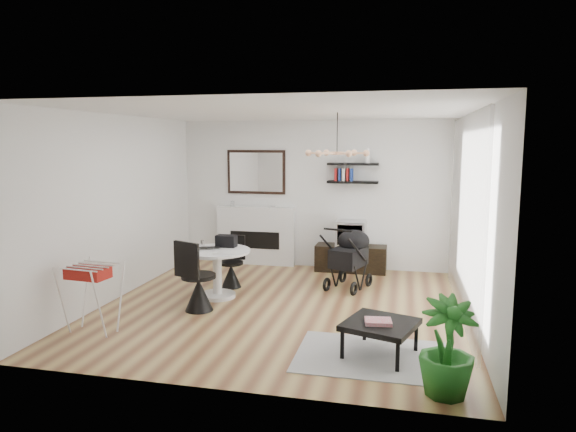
% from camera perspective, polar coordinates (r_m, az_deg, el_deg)
% --- Properties ---
extents(floor, '(5.00, 5.00, 0.00)m').
position_cam_1_polar(floor, '(7.32, -0.60, -10.09)').
color(floor, brown).
rests_on(floor, ground).
extents(ceiling, '(5.00, 5.00, 0.00)m').
position_cam_1_polar(ceiling, '(6.97, -0.64, 11.51)').
color(ceiling, white).
rests_on(ceiling, wall_back).
extents(wall_back, '(5.00, 0.00, 5.00)m').
position_cam_1_polar(wall_back, '(9.45, 2.91, 2.40)').
color(wall_back, white).
rests_on(wall_back, floor).
extents(wall_left, '(0.00, 5.00, 5.00)m').
position_cam_1_polar(wall_left, '(7.98, -18.37, 0.95)').
color(wall_left, white).
rests_on(wall_left, floor).
extents(wall_right, '(0.00, 5.00, 5.00)m').
position_cam_1_polar(wall_right, '(6.89, 20.06, -0.20)').
color(wall_right, white).
rests_on(wall_right, floor).
extents(sheer_curtain, '(0.04, 3.60, 2.60)m').
position_cam_1_polar(sheer_curtain, '(7.07, 19.06, 0.05)').
color(sheer_curtain, white).
rests_on(sheer_curtain, wall_right).
extents(fireplace, '(1.50, 0.17, 2.16)m').
position_cam_1_polar(fireplace, '(9.72, -3.60, -1.40)').
color(fireplace, white).
rests_on(fireplace, floor).
extents(shelf_lower, '(0.90, 0.25, 0.04)m').
position_cam_1_polar(shelf_lower, '(9.21, 7.21, 3.76)').
color(shelf_lower, black).
rests_on(shelf_lower, wall_back).
extents(shelf_upper, '(0.90, 0.25, 0.04)m').
position_cam_1_polar(shelf_upper, '(9.19, 7.24, 5.75)').
color(shelf_upper, black).
rests_on(shelf_upper, wall_back).
extents(pendant_lamp, '(0.90, 0.90, 0.10)m').
position_cam_1_polar(pendant_lamp, '(7.13, 5.46, 6.97)').
color(pendant_lamp, '#E1A276').
rests_on(pendant_lamp, ceiling).
extents(tv_console, '(1.26, 0.44, 0.47)m').
position_cam_1_polar(tv_console, '(9.31, 7.00, -4.69)').
color(tv_console, black).
rests_on(tv_console, floor).
extents(crt_tv, '(0.51, 0.45, 0.45)m').
position_cam_1_polar(crt_tv, '(9.22, 7.01, -1.90)').
color(crt_tv, silver).
rests_on(crt_tv, tv_console).
extents(dining_table, '(0.99, 0.99, 0.72)m').
position_cam_1_polar(dining_table, '(7.72, -7.88, -5.52)').
color(dining_table, white).
rests_on(dining_table, floor).
extents(laptop, '(0.39, 0.33, 0.03)m').
position_cam_1_polar(laptop, '(7.70, -8.79, -3.60)').
color(laptop, black).
rests_on(laptop, dining_table).
extents(black_bag, '(0.30, 0.18, 0.18)m').
position_cam_1_polar(black_bag, '(7.85, -6.87, -2.78)').
color(black_bag, black).
rests_on(black_bag, dining_table).
extents(newspaper, '(0.37, 0.32, 0.01)m').
position_cam_1_polar(newspaper, '(7.47, -7.03, -4.00)').
color(newspaper, silver).
rests_on(newspaper, dining_table).
extents(drinking_glass, '(0.06, 0.06, 0.09)m').
position_cam_1_polar(drinking_glass, '(7.92, -9.49, -3.04)').
color(drinking_glass, white).
rests_on(drinking_glass, dining_table).
extents(chair_far, '(0.39, 0.39, 0.82)m').
position_cam_1_polar(chair_far, '(8.29, -6.29, -6.11)').
color(chair_far, black).
rests_on(chair_far, floor).
extents(chair_near, '(0.52, 0.53, 0.99)m').
position_cam_1_polar(chair_near, '(7.19, -10.01, -7.94)').
color(chair_near, black).
rests_on(chair_near, floor).
extents(drying_rack, '(0.61, 0.58, 0.85)m').
position_cam_1_polar(drying_rack, '(6.71, -20.95, -8.38)').
color(drying_rack, white).
rests_on(drying_rack, floor).
extents(stroller, '(0.74, 0.93, 1.03)m').
position_cam_1_polar(stroller, '(8.23, 6.90, -4.91)').
color(stroller, black).
rests_on(stroller, floor).
extents(rug, '(1.61, 1.16, 0.01)m').
position_cam_1_polar(rug, '(5.80, 9.23, -15.14)').
color(rug, '#989898').
rests_on(rug, floor).
extents(coffee_table, '(0.90, 0.90, 0.37)m').
position_cam_1_polar(coffee_table, '(5.74, 10.22, -11.89)').
color(coffee_table, black).
rests_on(coffee_table, rug).
extents(magazines, '(0.31, 0.26, 0.04)m').
position_cam_1_polar(magazines, '(5.67, 9.99, -11.48)').
color(magazines, '#D1344A').
rests_on(magazines, coffee_table).
extents(potted_plant, '(0.65, 0.65, 0.91)m').
position_cam_1_polar(potted_plant, '(4.99, 17.27, -13.77)').
color(potted_plant, '#1D621C').
rests_on(potted_plant, floor).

